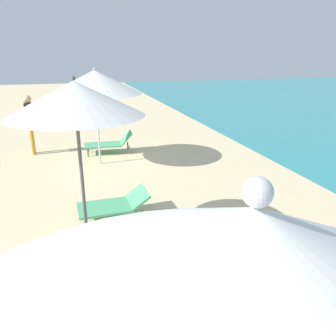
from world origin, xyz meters
name	(u,v)px	position (x,y,z in m)	size (l,w,h in m)	color
umbrella_second	(246,317)	(-0.23, 4.17, 2.40)	(2.12, 2.12, 2.72)	silver
umbrella_third	(75,99)	(-0.49, 8.38, 2.35)	(1.87, 1.87, 2.65)	#4C4C51
lounger_third_shoreside	(114,204)	(0.06, 9.42, 0.27)	(1.32, 0.73, 0.50)	#4CA572
lounger_third_inland	(164,262)	(0.46, 7.40, 0.28)	(1.24, 0.67, 0.58)	#4CA572
umbrella_farthest	(95,82)	(0.09, 12.77, 2.22)	(2.41, 2.41, 2.58)	silver
lounger_farthest_shoreside	(110,143)	(0.49, 13.80, 0.32)	(1.49, 0.74, 0.65)	#4CA572
person_walking_near	(30,119)	(-1.77, 14.33, 1.09)	(0.25, 0.38, 1.78)	orange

